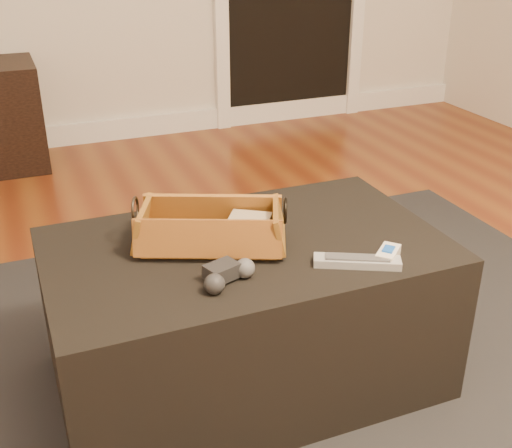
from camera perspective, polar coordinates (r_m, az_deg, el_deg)
name	(u,v)px	position (r m, az deg, el deg)	size (l,w,h in m)	color
baseboard	(83,133)	(3.84, -15.16, 7.81)	(5.00, 0.04, 0.12)	white
area_rug	(253,389)	(1.82, -0.24, -14.42)	(2.60, 2.00, 0.01)	black
ottoman	(246,313)	(1.73, -0.87, -7.94)	(1.00, 0.60, 0.42)	black
tv_remote	(203,239)	(1.60, -4.74, -1.37)	(0.20, 0.04, 0.02)	black
cloth_bundle	(250,226)	(1.62, -0.52, -0.18)	(0.10, 0.07, 0.06)	tan
wicker_basket	(211,230)	(1.60, -4.06, -0.50)	(0.41, 0.32, 0.13)	#A76825
game_controller	(227,274)	(1.44, -2.61, -4.47)	(0.15, 0.11, 0.05)	black
silver_remote	(357,261)	(1.54, 8.98, -3.29)	(0.20, 0.13, 0.02)	#A7AAAF
cream_gadget	(388,254)	(1.57, 11.65, -2.66)	(0.09, 0.09, 0.03)	silver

